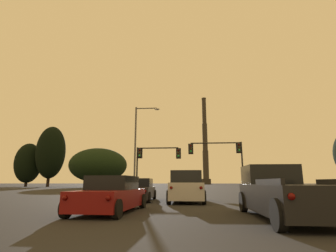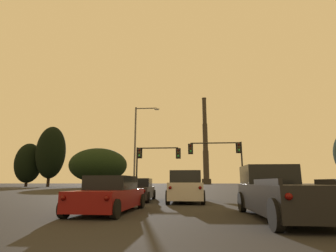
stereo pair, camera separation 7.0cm
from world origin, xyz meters
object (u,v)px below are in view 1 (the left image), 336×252
(street_lamp, at_px, (139,140))
(smokestack, at_px, (205,149))
(sedan_left_lane_third, at_px, (111,195))
(traffic_light_overhead_left, at_px, (152,158))
(suv_center_lane_second, at_px, (186,187))
(traffic_light_overhead_right, at_px, (223,153))
(sedan_left_lane_second, at_px, (139,190))
(pickup_truck_right_lane_third, at_px, (283,193))

(street_lamp, relative_size, smokestack, 0.18)
(sedan_left_lane_third, relative_size, traffic_light_overhead_left, 0.89)
(sedan_left_lane_third, bearing_deg, traffic_light_overhead_left, 95.98)
(traffic_light_overhead_left, relative_size, smokestack, 0.10)
(sedan_left_lane_third, xyz_separation_m, smokestack, (12.71, 150.88, 20.52))
(suv_center_lane_second, relative_size, street_lamp, 0.50)
(street_lamp, bearing_deg, traffic_light_overhead_right, 5.96)
(suv_center_lane_second, distance_m, street_lamp, 14.97)
(sedan_left_lane_second, bearing_deg, pickup_truck_right_lane_third, -53.63)
(sedan_left_lane_third, bearing_deg, street_lamp, 100.53)
(pickup_truck_right_lane_third, bearing_deg, suv_center_lane_second, 115.26)
(suv_center_lane_second, bearing_deg, street_lamp, 112.80)
(suv_center_lane_second, height_order, sedan_left_lane_third, suv_center_lane_second)
(suv_center_lane_second, relative_size, traffic_light_overhead_right, 0.78)
(sedan_left_lane_second, xyz_separation_m, sedan_left_lane_third, (0.21, -6.74, 0.00))
(smokestack, bearing_deg, sedan_left_lane_second, -95.12)
(street_lamp, xyz_separation_m, smokestack, (15.39, 132.11, 15.26))
(traffic_light_overhead_left, bearing_deg, street_lamp, -141.32)
(sedan_left_lane_third, relative_size, street_lamp, 0.48)
(sedan_left_lane_second, xyz_separation_m, suv_center_lane_second, (3.14, -0.90, 0.23))
(sedan_left_lane_second, distance_m, traffic_light_overhead_left, 13.64)
(suv_center_lane_second, distance_m, traffic_light_overhead_left, 15.01)
(suv_center_lane_second, height_order, traffic_light_overhead_left, traffic_light_overhead_left)
(pickup_truck_right_lane_third, relative_size, street_lamp, 0.56)
(sedan_left_lane_second, distance_m, traffic_light_overhead_right, 15.39)
(pickup_truck_right_lane_third, height_order, traffic_light_overhead_left, traffic_light_overhead_left)
(sedan_left_lane_third, distance_m, smokestack, 152.80)
(sedan_left_lane_second, distance_m, street_lamp, 13.36)
(pickup_truck_right_lane_third, height_order, street_lamp, street_lamp)
(sedan_left_lane_third, relative_size, pickup_truck_right_lane_third, 0.87)
(pickup_truck_right_lane_third, height_order, traffic_light_overhead_right, traffic_light_overhead_right)
(street_lamp, bearing_deg, traffic_light_overhead_left, 38.68)
(traffic_light_overhead_right, height_order, traffic_light_overhead_left, traffic_light_overhead_right)
(sedan_left_lane_second, relative_size, smokestack, 0.09)
(pickup_truck_right_lane_third, xyz_separation_m, traffic_light_overhead_right, (0.74, 21.11, 3.63))
(pickup_truck_right_lane_third, bearing_deg, traffic_light_overhead_left, 109.65)
(suv_center_lane_second, distance_m, traffic_light_overhead_right, 14.96)
(pickup_truck_right_lane_third, bearing_deg, sedan_left_lane_third, 168.23)
(sedan_left_lane_second, relative_size, traffic_light_overhead_left, 0.89)
(traffic_light_overhead_right, bearing_deg, street_lamp, -174.04)
(pickup_truck_right_lane_third, distance_m, street_lamp, 22.60)
(sedan_left_lane_second, distance_m, suv_center_lane_second, 3.28)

